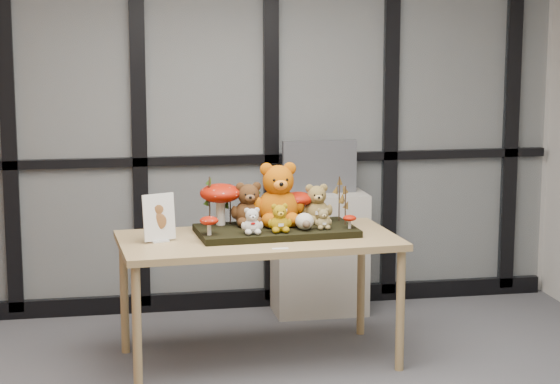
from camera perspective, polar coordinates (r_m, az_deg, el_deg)
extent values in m
plane|color=beige|center=(6.92, -4.23, 4.71)|extent=(5.00, 0.00, 5.00)
plane|color=beige|center=(2.09, 10.94, -7.44)|extent=(5.00, 0.00, 5.00)
cube|color=#2D383F|center=(6.89, -4.21, 4.69)|extent=(4.90, 0.02, 2.70)
cube|color=black|center=(7.14, -4.07, -6.09)|extent=(4.90, 0.06, 0.12)
cube|color=black|center=(6.93, -4.17, 1.80)|extent=(4.90, 0.06, 0.06)
cube|color=black|center=(6.88, -15.07, 4.36)|extent=(0.10, 0.06, 2.70)
cube|color=black|center=(6.86, -7.96, 4.59)|extent=(0.10, 0.06, 2.70)
cube|color=black|center=(6.96, -0.51, 4.76)|extent=(0.10, 0.06, 2.70)
cube|color=black|center=(7.15, 6.24, 4.84)|extent=(0.10, 0.06, 2.70)
cube|color=black|center=(7.46, 12.91, 4.85)|extent=(0.10, 0.06, 2.70)
cube|color=tan|center=(5.89, -1.22, -2.75)|extent=(1.65, 0.90, 0.04)
cylinder|color=tan|center=(5.54, -8.05, -7.70)|extent=(0.05, 0.05, 0.71)
cylinder|color=tan|center=(6.21, -8.75, -5.79)|extent=(0.05, 0.05, 0.71)
cylinder|color=tan|center=(5.87, 6.78, -6.64)|extent=(0.05, 0.05, 0.71)
cylinder|color=tan|center=(6.51, 4.58, -4.97)|extent=(0.05, 0.05, 0.71)
cube|color=black|center=(5.97, -0.22, -2.19)|extent=(0.95, 0.52, 0.04)
cube|color=silver|center=(5.81, -6.80, -2.75)|extent=(0.11, 0.09, 0.01)
cube|color=white|center=(5.78, -6.83, -1.41)|extent=(0.19, 0.10, 0.27)
ellipsoid|color=brown|center=(5.78, -6.82, -1.65)|extent=(0.09, 0.01, 0.10)
ellipsoid|color=brown|center=(5.76, -6.83, -0.98)|extent=(0.05, 0.01, 0.05)
cube|color=white|center=(5.60, 0.02, -3.20)|extent=(0.09, 0.03, 0.00)
cube|color=#B3ADA0|center=(6.96, 2.24, -3.46)|extent=(0.63, 0.36, 0.83)
cube|color=#4E5056|center=(6.86, 2.23, 1.43)|extent=(0.51, 0.05, 0.36)
cube|color=black|center=(6.84, 2.28, 1.40)|extent=(0.45, 0.00, 0.29)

